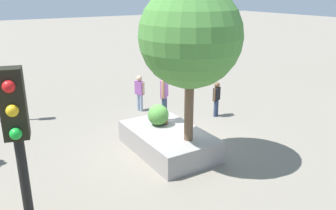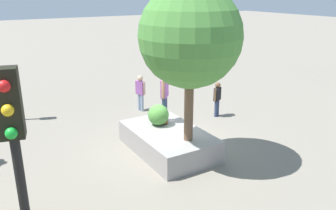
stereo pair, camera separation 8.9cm
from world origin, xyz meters
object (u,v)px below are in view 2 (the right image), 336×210
at_px(plaza_tree, 190,37).
at_px(passerby_with_bag, 140,91).
at_px(bystander_watching, 217,97).
at_px(planter_ledge, 168,141).
at_px(traffic_light_median, 20,176).
at_px(skateboard, 165,120).
at_px(skateboarder, 165,92).

bearing_deg(plaza_tree, passerby_with_bag, -9.92).
relative_size(passerby_with_bag, bystander_watching, 1.08).
bearing_deg(planter_ledge, passerby_with_bag, -14.39).
bearing_deg(plaza_tree, bystander_watching, -50.58).
distance_m(plaza_tree, passerby_with_bag, 5.97).
bearing_deg(traffic_light_median, skateboard, -43.58).
relative_size(traffic_light_median, passerby_with_bag, 2.68).
bearing_deg(skateboarder, bystander_watching, -72.37).
bearing_deg(bystander_watching, skateboard, 107.63).
relative_size(skateboarder, bystander_watching, 1.16).
bearing_deg(plaza_tree, traffic_light_median, 126.99).
xyz_separation_m(skateboard, traffic_light_median, (-5.73, 5.45, 2.18)).
relative_size(planter_ledge, traffic_light_median, 0.78).
distance_m(planter_ledge, passerby_with_bag, 4.34).
xyz_separation_m(planter_ledge, skateboard, (0.83, -0.36, 0.43)).
relative_size(skateboarder, passerby_with_bag, 1.07).
height_order(skateboarder, passerby_with_bag, skateboarder).
xyz_separation_m(planter_ledge, skateboarder, (0.83, -0.36, 1.45)).
xyz_separation_m(skateboarder, bystander_watching, (1.01, -3.19, -0.95)).
height_order(planter_ledge, skateboard, skateboard).
distance_m(skateboarder, bystander_watching, 3.48).
distance_m(skateboard, skateboarder, 1.02).
bearing_deg(planter_ledge, skateboarder, -23.31).
height_order(planter_ledge, bystander_watching, bystander_watching).
bearing_deg(plaza_tree, planter_ledge, 10.89).
bearing_deg(passerby_with_bag, bystander_watching, -133.23).
bearing_deg(bystander_watching, skateboarder, 107.63).
distance_m(skateboard, passerby_with_bag, 3.42).
bearing_deg(traffic_light_median, passerby_with_bag, -34.20).
bearing_deg(skateboard, plaza_tree, 174.23).
xyz_separation_m(planter_ledge, traffic_light_median, (-4.90, 5.09, 2.61)).
height_order(plaza_tree, skateboarder, plaza_tree).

